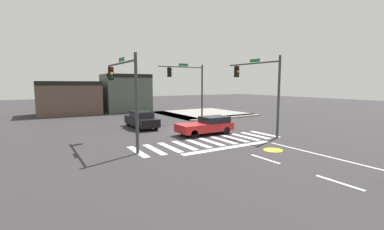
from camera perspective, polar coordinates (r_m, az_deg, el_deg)
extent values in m
plane|color=#302D30|center=(22.29, -2.73, -3.59)|extent=(120.00, 120.00, 0.00)
cube|color=silver|center=(16.14, -11.57, -7.71)|extent=(0.42, 2.97, 0.01)
cube|color=silver|center=(16.52, -8.10, -7.31)|extent=(0.42, 2.97, 0.01)
cube|color=silver|center=(16.95, -4.81, -6.91)|extent=(0.42, 2.97, 0.01)
cube|color=silver|center=(17.43, -1.69, -6.50)|extent=(0.42, 2.97, 0.01)
cube|color=silver|center=(17.96, 1.25, -6.10)|extent=(0.42, 2.97, 0.01)
cube|color=silver|center=(18.54, 4.01, -5.71)|extent=(0.42, 2.97, 0.01)
cube|color=silver|center=(19.16, 6.59, -5.33)|extent=(0.42, 2.97, 0.01)
cube|color=silver|center=(19.81, 9.00, -4.96)|extent=(0.42, 2.97, 0.01)
cube|color=silver|center=(20.50, 11.26, -4.62)|extent=(0.42, 2.97, 0.01)
cube|color=silver|center=(21.22, 13.36, -4.28)|extent=(0.42, 2.97, 0.01)
cube|color=silver|center=(21.97, 15.32, -3.97)|extent=(0.42, 2.97, 0.01)
cube|color=white|center=(17.00, 7.95, -6.91)|extent=(6.80, 0.50, 0.01)
cube|color=white|center=(14.88, 15.38, -9.07)|extent=(0.16, 2.00, 0.01)
cube|color=white|center=(12.63, 29.04, -12.56)|extent=(0.16, 2.00, 0.01)
cylinder|color=yellow|center=(16.95, 17.02, -7.19)|extent=(1.15, 1.15, 0.01)
cylinder|color=white|center=(16.76, 16.43, -7.31)|extent=(0.18, 0.18, 0.00)
cylinder|color=white|center=(17.14, 17.60, -7.04)|extent=(0.18, 0.18, 0.00)
cube|color=white|center=(16.95, 17.02, -7.18)|extent=(0.52, 0.05, 0.00)
cube|color=gray|center=(31.52, 7.12, -0.45)|extent=(10.00, 1.60, 0.15)
cube|color=gray|center=(33.24, -3.76, -0.04)|extent=(1.60, 10.00, 0.15)
cube|color=gray|center=(35.37, 2.28, 0.38)|extent=(10.00, 10.00, 0.15)
cube|color=brown|center=(38.15, -25.01, 3.34)|extent=(7.51, 5.26, 4.30)
cube|color=black|center=(35.69, -24.71, 6.22)|extent=(7.51, 0.50, 0.50)
cube|color=#4C564C|center=(39.64, -14.03, 4.62)|extent=(6.21, 5.12, 5.32)
cube|color=black|center=(37.39, -13.03, 8.23)|extent=(6.21, 0.50, 0.50)
cylinder|color=#383A3D|center=(29.09, 2.17, 4.80)|extent=(0.18, 0.18, 6.02)
cylinder|color=#383A3D|center=(27.78, -2.31, 10.30)|extent=(5.16, 0.12, 0.12)
cube|color=black|center=(27.10, -4.89, 9.15)|extent=(0.32, 0.32, 0.95)
sphere|color=#470A0A|center=(27.19, -4.57, 9.77)|extent=(0.22, 0.22, 0.22)
sphere|color=orange|center=(27.18, -4.57, 9.15)|extent=(0.22, 0.22, 0.22)
sphere|color=#0C3814|center=(27.17, -4.56, 8.53)|extent=(0.22, 0.22, 0.22)
cube|color=#197233|center=(27.92, -1.84, 10.74)|extent=(1.10, 0.03, 0.24)
cylinder|color=#383A3D|center=(20.35, 18.10, 3.64)|extent=(0.18, 0.18, 6.02)
cylinder|color=#383A3D|center=(22.29, 12.82, 10.73)|extent=(0.12, 5.56, 0.12)
cube|color=black|center=(23.63, 9.58, 9.17)|extent=(0.32, 0.32, 0.95)
sphere|color=#470A0A|center=(23.52, 9.87, 9.90)|extent=(0.22, 0.22, 0.22)
sphere|color=orange|center=(23.51, 9.86, 9.18)|extent=(0.22, 0.22, 0.22)
sphere|color=#0C3814|center=(23.50, 9.84, 8.46)|extent=(0.22, 0.22, 0.22)
cube|color=#197233|center=(22.11, 13.35, 11.32)|extent=(0.03, 1.10, 0.24)
cylinder|color=#383A3D|center=(15.25, -11.82, 2.32)|extent=(0.18, 0.18, 5.71)
cylinder|color=#383A3D|center=(17.99, -15.15, 10.67)|extent=(0.12, 5.75, 0.12)
cube|color=black|center=(20.27, -17.03, 8.51)|extent=(0.32, 0.32, 0.95)
sphere|color=#470A0A|center=(20.11, -16.94, 9.37)|extent=(0.22, 0.22, 0.22)
sphere|color=orange|center=(20.10, -16.91, 8.53)|extent=(0.22, 0.22, 0.22)
sphere|color=#0C3814|center=(20.09, -16.88, 7.69)|extent=(0.22, 0.22, 0.22)
cube|color=#197233|center=(17.73, -14.91, 11.45)|extent=(0.03, 1.10, 0.24)
cube|color=black|center=(24.50, -10.81, -1.28)|extent=(1.71, 4.62, 0.70)
cube|color=black|center=(24.36, -10.78, 0.15)|extent=(1.50, 2.33, 0.55)
cylinder|color=black|center=(23.39, -7.72, -2.40)|extent=(0.22, 0.61, 0.61)
cylinder|color=black|center=(22.84, -11.14, -2.68)|extent=(0.22, 0.61, 0.61)
cylinder|color=black|center=(26.26, -10.49, -1.45)|extent=(0.22, 0.61, 0.61)
cylinder|color=black|center=(25.78, -13.58, -1.68)|extent=(0.22, 0.61, 0.61)
cube|color=red|center=(21.04, 2.72, -2.58)|extent=(4.46, 1.90, 0.62)
cube|color=black|center=(21.50, 4.83, -0.92)|extent=(2.07, 1.67, 0.47)
cylinder|color=black|center=(19.58, 0.42, -4.11)|extent=(0.62, 0.22, 0.62)
cylinder|color=black|center=(21.00, -2.01, -3.37)|extent=(0.62, 0.22, 0.62)
cylinder|color=black|center=(21.31, 7.37, -3.28)|extent=(0.62, 0.22, 0.62)
cylinder|color=black|center=(22.62, 4.70, -2.66)|extent=(0.62, 0.22, 0.62)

